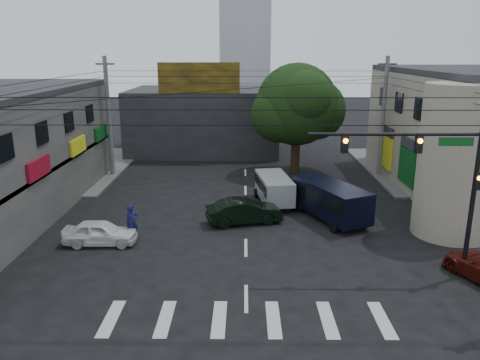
{
  "coord_description": "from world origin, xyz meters",
  "views": [
    {
      "loc": [
        -0.09,
        -19.74,
        9.56
      ],
      "look_at": [
        -0.31,
        4.0,
        2.98
      ],
      "focal_mm": 35.0,
      "sensor_mm": 36.0,
      "label": 1
    }
  ],
  "objects_px": {
    "utility_pole_far_left": "(109,118)",
    "white_compact": "(100,233)",
    "silver_minivan": "(274,190)",
    "traffic_officer": "(132,223)",
    "utility_pole_far_right": "(383,118)",
    "navy_van": "(331,202)",
    "traffic_gantry": "(436,170)",
    "street_tree": "(297,105)",
    "dark_sedan": "(244,211)"
  },
  "relations": [
    {
      "from": "street_tree",
      "to": "silver_minivan",
      "type": "xyz_separation_m",
      "value": [
        -2.18,
        -8.0,
        -4.56
      ]
    },
    {
      "from": "utility_pole_far_left",
      "to": "silver_minivan",
      "type": "height_order",
      "value": "utility_pole_far_left"
    },
    {
      "from": "white_compact",
      "to": "dark_sedan",
      "type": "bearing_deg",
      "value": -68.81
    },
    {
      "from": "utility_pole_far_right",
      "to": "traffic_officer",
      "type": "relative_size",
      "value": 4.92
    },
    {
      "from": "traffic_gantry",
      "to": "traffic_officer",
      "type": "relative_size",
      "value": 3.85
    },
    {
      "from": "white_compact",
      "to": "silver_minivan",
      "type": "bearing_deg",
      "value": -56.15
    },
    {
      "from": "traffic_gantry",
      "to": "utility_pole_far_right",
      "type": "xyz_separation_m",
      "value": [
        2.68,
        17.0,
        -0.23
      ]
    },
    {
      "from": "white_compact",
      "to": "traffic_officer",
      "type": "distance_m",
      "value": 1.64
    },
    {
      "from": "dark_sedan",
      "to": "navy_van",
      "type": "bearing_deg",
      "value": -96.25
    },
    {
      "from": "utility_pole_far_right",
      "to": "dark_sedan",
      "type": "bearing_deg",
      "value": -135.19
    },
    {
      "from": "navy_van",
      "to": "traffic_officer",
      "type": "height_order",
      "value": "navy_van"
    },
    {
      "from": "silver_minivan",
      "to": "white_compact",
      "type": "bearing_deg",
      "value": 117.11
    },
    {
      "from": "dark_sedan",
      "to": "navy_van",
      "type": "relative_size",
      "value": 0.79
    },
    {
      "from": "utility_pole_far_right",
      "to": "white_compact",
      "type": "xyz_separation_m",
      "value": [
        -17.92,
        -13.62,
        -3.97
      ]
    },
    {
      "from": "silver_minivan",
      "to": "navy_van",
      "type": "relative_size",
      "value": 0.78
    },
    {
      "from": "white_compact",
      "to": "traffic_officer",
      "type": "height_order",
      "value": "traffic_officer"
    },
    {
      "from": "utility_pole_far_right",
      "to": "dark_sedan",
      "type": "height_order",
      "value": "utility_pole_far_right"
    },
    {
      "from": "silver_minivan",
      "to": "traffic_officer",
      "type": "xyz_separation_m",
      "value": [
        -7.75,
        -6.0,
        0.02
      ]
    },
    {
      "from": "traffic_gantry",
      "to": "utility_pole_far_left",
      "type": "bearing_deg",
      "value": 137.14
    },
    {
      "from": "dark_sedan",
      "to": "silver_minivan",
      "type": "relative_size",
      "value": 1.01
    },
    {
      "from": "street_tree",
      "to": "dark_sedan",
      "type": "height_order",
      "value": "street_tree"
    },
    {
      "from": "navy_van",
      "to": "street_tree",
      "type": "bearing_deg",
      "value": -19.86
    },
    {
      "from": "utility_pole_far_right",
      "to": "navy_van",
      "type": "distance_m",
      "value": 11.85
    },
    {
      "from": "utility_pole_far_left",
      "to": "white_compact",
      "type": "relative_size",
      "value": 2.45
    },
    {
      "from": "silver_minivan",
      "to": "traffic_officer",
      "type": "relative_size",
      "value": 2.39
    },
    {
      "from": "white_compact",
      "to": "traffic_officer",
      "type": "bearing_deg",
      "value": -69.26
    },
    {
      "from": "utility_pole_far_left",
      "to": "white_compact",
      "type": "xyz_separation_m",
      "value": [
        3.08,
        -13.62,
        -3.97
      ]
    },
    {
      "from": "traffic_gantry",
      "to": "traffic_officer",
      "type": "xyz_separation_m",
      "value": [
        -13.75,
        4.0,
        -3.9
      ]
    },
    {
      "from": "street_tree",
      "to": "utility_pole_far_left",
      "type": "relative_size",
      "value": 0.95
    },
    {
      "from": "street_tree",
      "to": "white_compact",
      "type": "bearing_deg",
      "value": -127.99
    },
    {
      "from": "street_tree",
      "to": "utility_pole_far_right",
      "type": "distance_m",
      "value": 6.63
    },
    {
      "from": "street_tree",
      "to": "traffic_gantry",
      "type": "distance_m",
      "value": 18.42
    },
    {
      "from": "utility_pole_far_right",
      "to": "white_compact",
      "type": "bearing_deg",
      "value": -142.77
    },
    {
      "from": "street_tree",
      "to": "traffic_officer",
      "type": "relative_size",
      "value": 4.65
    },
    {
      "from": "silver_minivan",
      "to": "traffic_gantry",
      "type": "bearing_deg",
      "value": -157.54
    },
    {
      "from": "white_compact",
      "to": "street_tree",
      "type": "bearing_deg",
      "value": -39.74
    },
    {
      "from": "silver_minivan",
      "to": "navy_van",
      "type": "height_order",
      "value": "navy_van"
    },
    {
      "from": "utility_pole_far_right",
      "to": "navy_van",
      "type": "height_order",
      "value": "utility_pole_far_right"
    },
    {
      "from": "street_tree",
      "to": "traffic_gantry",
      "type": "height_order",
      "value": "street_tree"
    },
    {
      "from": "white_compact",
      "to": "navy_van",
      "type": "relative_size",
      "value": 0.66
    },
    {
      "from": "traffic_officer",
      "to": "silver_minivan",
      "type": "bearing_deg",
      "value": -2.0
    },
    {
      "from": "dark_sedan",
      "to": "white_compact",
      "type": "relative_size",
      "value": 1.2
    },
    {
      "from": "street_tree",
      "to": "traffic_gantry",
      "type": "xyz_separation_m",
      "value": [
        3.82,
        -18.0,
        -0.64
      ]
    },
    {
      "from": "street_tree",
      "to": "traffic_officer",
      "type": "distance_m",
      "value": 17.75
    },
    {
      "from": "traffic_gantry",
      "to": "silver_minivan",
      "type": "xyz_separation_m",
      "value": [
        -6.0,
        10.0,
        -3.91
      ]
    },
    {
      "from": "utility_pole_far_left",
      "to": "dark_sedan",
      "type": "relative_size",
      "value": 2.04
    },
    {
      "from": "dark_sedan",
      "to": "white_compact",
      "type": "distance_m",
      "value": 7.96
    },
    {
      "from": "silver_minivan",
      "to": "navy_van",
      "type": "bearing_deg",
      "value": -141.0
    },
    {
      "from": "dark_sedan",
      "to": "traffic_officer",
      "type": "bearing_deg",
      "value": 99.33
    },
    {
      "from": "utility_pole_far_right",
      "to": "silver_minivan",
      "type": "xyz_separation_m",
      "value": [
        -8.68,
        -7.0,
        -3.68
      ]
    }
  ]
}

